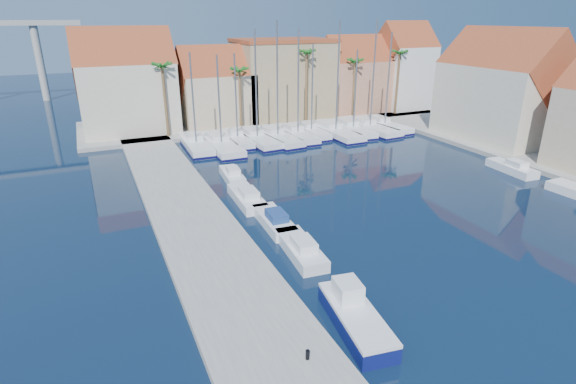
# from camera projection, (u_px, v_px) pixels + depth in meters

# --- Properties ---
(ground) EXTENTS (260.00, 260.00, 0.00)m
(ground) POSITION_uv_depth(u_px,v_px,m) (412.00, 301.00, 25.41)
(ground) COLOR black
(ground) RESTS_ON ground
(quay_west) EXTENTS (6.00, 77.00, 0.50)m
(quay_west) POSITION_uv_depth(u_px,v_px,m) (198.00, 230.00, 33.37)
(quay_west) COLOR gray
(quay_west) RESTS_ON ground
(shore_north) EXTENTS (54.00, 16.00, 0.50)m
(shore_north) POSITION_uv_depth(u_px,v_px,m) (266.00, 118.00, 69.92)
(shore_north) COLOR gray
(shore_north) RESTS_ON ground
(shore_east) EXTENTS (12.00, 60.00, 0.50)m
(shore_east) POSITION_uv_depth(u_px,v_px,m) (556.00, 158.00, 50.26)
(shore_east) COLOR gray
(shore_east) RESTS_ON ground
(bollard) EXTENTS (0.19, 0.19, 0.47)m
(bollard) POSITION_uv_depth(u_px,v_px,m) (308.00, 355.00, 20.34)
(bollard) COLOR black
(bollard) RESTS_ON quay_west
(fishing_boat) EXTENTS (2.80, 6.15, 2.08)m
(fishing_boat) POSITION_uv_depth(u_px,v_px,m) (355.00, 315.00, 23.11)
(fishing_boat) COLOR #0E1556
(fishing_boat) RESTS_ON ground
(motorboat_west_0) EXTENTS (2.29, 5.86, 1.40)m
(motorboat_west_0) POSITION_uv_depth(u_px,v_px,m) (301.00, 248.00, 30.16)
(motorboat_west_0) COLOR white
(motorboat_west_0) RESTS_ON ground
(motorboat_west_1) EXTENTS (2.04, 5.72, 1.40)m
(motorboat_west_1) POSITION_uv_depth(u_px,v_px,m) (275.00, 220.00, 34.34)
(motorboat_west_1) COLOR white
(motorboat_west_1) RESTS_ON ground
(motorboat_west_2) EXTENTS (2.16, 6.11, 1.40)m
(motorboat_west_2) POSITION_uv_depth(u_px,v_px,m) (247.00, 197.00, 38.68)
(motorboat_west_2) COLOR white
(motorboat_west_2) RESTS_ON ground
(motorboat_west_3) EXTENTS (2.02, 5.17, 1.40)m
(motorboat_west_3) POSITION_uv_depth(u_px,v_px,m) (232.00, 175.00, 44.14)
(motorboat_west_3) COLOR white
(motorboat_west_3) RESTS_ON ground
(motorboat_east_1) EXTENTS (2.20, 5.67, 1.40)m
(motorboat_east_1) POSITION_uv_depth(u_px,v_px,m) (512.00, 168.00, 46.30)
(motorboat_east_1) COLOR white
(motorboat_east_1) RESTS_ON ground
(sailboat_0) EXTENTS (3.00, 10.19, 11.32)m
(sailboat_0) POSITION_uv_depth(u_px,v_px,m) (196.00, 144.00, 54.72)
(sailboat_0) COLOR white
(sailboat_0) RESTS_ON ground
(sailboat_1) EXTENTS (3.10, 11.56, 11.06)m
(sailboat_1) POSITION_uv_depth(u_px,v_px,m) (220.00, 144.00, 54.70)
(sailboat_1) COLOR white
(sailboat_1) RESTS_ON ground
(sailboat_2) EXTENTS (2.76, 8.91, 11.03)m
(sailboat_2) POSITION_uv_depth(u_px,v_px,m) (237.00, 138.00, 57.07)
(sailboat_2) COLOR white
(sailboat_2) RESTS_ON ground
(sailboat_3) EXTENTS (3.64, 10.93, 13.76)m
(sailboat_3) POSITION_uv_depth(u_px,v_px,m) (255.00, 138.00, 57.42)
(sailboat_3) COLOR white
(sailboat_3) RESTS_ON ground
(sailboat_4) EXTENTS (3.76, 10.99, 14.63)m
(sailboat_4) POSITION_uv_depth(u_px,v_px,m) (276.00, 136.00, 58.11)
(sailboat_4) COLOR white
(sailboat_4) RESTS_ON ground
(sailboat_5) EXTENTS (2.97, 10.01, 13.69)m
(sailboat_5) POSITION_uv_depth(u_px,v_px,m) (296.00, 134.00, 59.43)
(sailboat_5) COLOR white
(sailboat_5) RESTS_ON ground
(sailboat_6) EXTENTS (2.41, 8.69, 11.89)m
(sailboat_6) POSITION_uv_depth(u_px,v_px,m) (310.00, 131.00, 60.79)
(sailboat_6) COLOR white
(sailboat_6) RESTS_ON ground
(sailboat_7) EXTENTS (3.42, 11.66, 14.68)m
(sailboat_7) POSITION_uv_depth(u_px,v_px,m) (333.00, 131.00, 60.91)
(sailboat_7) COLOR white
(sailboat_7) RESTS_ON ground
(sailboat_8) EXTENTS (3.44, 10.36, 11.09)m
(sailboat_8) POSITION_uv_depth(u_px,v_px,m) (351.00, 129.00, 62.24)
(sailboat_8) COLOR white
(sailboat_8) RESTS_ON ground
(sailboat_9) EXTENTS (4.11, 11.99, 14.72)m
(sailboat_9) POSITION_uv_depth(u_px,v_px,m) (367.00, 126.00, 63.33)
(sailboat_9) COLOR white
(sailboat_9) RESTS_ON ground
(sailboat_10) EXTENTS (3.32, 10.60, 13.14)m
(sailboat_10) POSITION_uv_depth(u_px,v_px,m) (382.00, 125.00, 64.44)
(sailboat_10) COLOR white
(sailboat_10) RESTS_ON ground
(building_0) EXTENTS (12.30, 9.00, 13.50)m
(building_0) POSITION_uv_depth(u_px,v_px,m) (127.00, 86.00, 59.17)
(building_0) COLOR beige
(building_0) RESTS_ON shore_north
(building_1) EXTENTS (10.30, 8.00, 11.00)m
(building_1) POSITION_uv_depth(u_px,v_px,m) (216.00, 90.00, 64.19)
(building_1) COLOR tan
(building_1) RESTS_ON shore_north
(building_2) EXTENTS (14.20, 10.20, 11.50)m
(building_2) POSITION_uv_depth(u_px,v_px,m) (283.00, 78.00, 68.87)
(building_2) COLOR tan
(building_2) RESTS_ON shore_north
(building_3) EXTENTS (10.30, 8.00, 12.00)m
(building_3) POSITION_uv_depth(u_px,v_px,m) (353.00, 77.00, 72.74)
(building_3) COLOR #B4765B
(building_3) RESTS_ON shore_north
(building_4) EXTENTS (8.30, 8.00, 14.00)m
(building_4) POSITION_uv_depth(u_px,v_px,m) (403.00, 68.00, 74.92)
(building_4) COLOR white
(building_4) RESTS_ON shore_north
(building_6) EXTENTS (9.00, 14.30, 13.50)m
(building_6) POSITION_uv_depth(u_px,v_px,m) (501.00, 90.00, 55.62)
(building_6) COLOR beige
(building_6) RESTS_ON shore_east
(palm_0) EXTENTS (2.60, 2.60, 10.15)m
(palm_0) POSITION_uv_depth(u_px,v_px,m) (162.00, 68.00, 55.51)
(palm_0) COLOR brown
(palm_0) RESTS_ON shore_north
(palm_1) EXTENTS (2.60, 2.60, 9.15)m
(palm_1) POSITION_uv_depth(u_px,v_px,m) (239.00, 72.00, 59.66)
(palm_1) COLOR brown
(palm_1) RESTS_ON shore_north
(palm_2) EXTENTS (2.60, 2.60, 11.15)m
(palm_2) POSITION_uv_depth(u_px,v_px,m) (307.00, 55.00, 62.79)
(palm_2) COLOR brown
(palm_2) RESTS_ON shore_north
(palm_3) EXTENTS (2.60, 2.60, 9.65)m
(palm_3) POSITION_uv_depth(u_px,v_px,m) (355.00, 63.00, 66.35)
(palm_3) COLOR brown
(palm_3) RESTS_ON shore_north
(palm_4) EXTENTS (2.60, 2.60, 10.65)m
(palm_4) POSITION_uv_depth(u_px,v_px,m) (400.00, 55.00, 69.05)
(palm_4) COLOR brown
(palm_4) RESTS_ON shore_north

